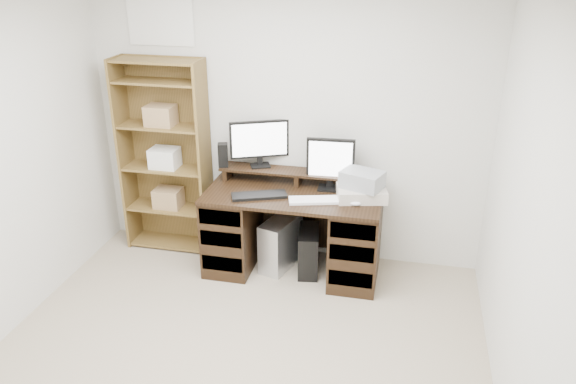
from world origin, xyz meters
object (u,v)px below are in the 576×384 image
(monitor_small, at_px, (330,162))
(printer, at_px, (361,193))
(bookshelf, at_px, (166,155))
(monitor_wide, at_px, (259,141))
(desk, at_px, (293,231))
(tower_silver, at_px, (281,243))
(tower_black, at_px, (309,251))

(monitor_small, bearing_deg, printer, -31.46)
(printer, relative_size, bookshelf, 0.22)
(monitor_wide, bearing_deg, desk, -59.97)
(monitor_wide, relative_size, tower_silver, 1.05)
(tower_silver, xyz_separation_m, bookshelf, (-1.12, 0.18, 0.69))
(desk, distance_m, monitor_small, 0.69)
(monitor_small, height_order, printer, monitor_small)
(monitor_small, bearing_deg, tower_black, -135.86)
(printer, xyz_separation_m, tower_silver, (-0.69, 0.02, -0.57))
(monitor_wide, relative_size, printer, 1.23)
(desk, distance_m, monitor_wide, 0.84)
(printer, xyz_separation_m, bookshelf, (-1.82, 0.20, 0.12))
(bookshelf, bearing_deg, tower_black, -8.40)
(tower_silver, bearing_deg, desk, -0.61)
(monitor_wide, distance_m, bookshelf, 0.90)
(tower_silver, bearing_deg, tower_black, 10.28)
(desk, height_order, monitor_wide, monitor_wide)
(tower_black, distance_m, bookshelf, 1.57)
(monitor_wide, xyz_separation_m, tower_silver, (0.24, -0.23, -0.87))
(desk, relative_size, bookshelf, 0.83)
(monitor_wide, distance_m, tower_black, 1.06)
(tower_silver, distance_m, tower_black, 0.26)
(desk, height_order, tower_silver, desk)
(monitor_wide, relative_size, bookshelf, 0.27)
(desk, relative_size, tower_silver, 3.23)
(bookshelf, bearing_deg, tower_silver, -8.87)
(tower_silver, bearing_deg, bookshelf, -172.25)
(tower_silver, height_order, bookshelf, bookshelf)
(bookshelf, bearing_deg, desk, -9.72)
(monitor_small, xyz_separation_m, printer, (0.29, -0.15, -0.19))
(tower_silver, relative_size, tower_black, 1.10)
(monitor_small, xyz_separation_m, tower_black, (-0.15, -0.16, -0.79))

